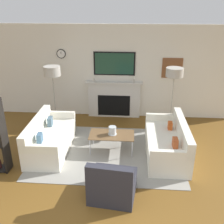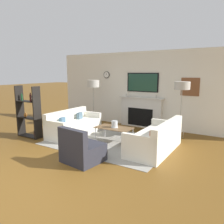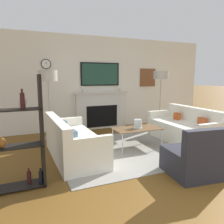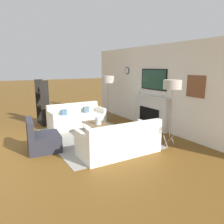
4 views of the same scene
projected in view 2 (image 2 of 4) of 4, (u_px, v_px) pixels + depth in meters
ground_plane at (30, 182)px, 3.98m from camera, size 60.00×60.00×0.00m
fireplace_wall at (143, 93)px, 7.86m from camera, size 7.26×0.28×2.70m
area_rug at (110, 142)px, 6.25m from camera, size 3.35×2.52×0.01m
couch_left at (74, 126)px, 6.92m from camera, size 0.84×1.85×0.78m
couch_right at (156, 140)px, 5.49m from camera, size 0.85×1.89×0.80m
armchair at (82, 150)px, 4.82m from camera, size 0.87×0.83×0.81m
coffee_table at (114, 128)px, 6.20m from camera, size 1.03×0.57×0.43m
hurricane_candle at (115, 124)px, 6.18m from camera, size 0.20×0.20×0.19m
floor_lamp_left at (93, 84)px, 7.96m from camera, size 0.44×0.44×1.70m
floor_lamp_right at (182, 86)px, 6.29m from camera, size 0.45×0.45×1.71m
shelf_unit at (29, 113)px, 6.63m from camera, size 0.84×0.28×1.57m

